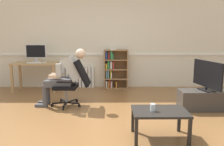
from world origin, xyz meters
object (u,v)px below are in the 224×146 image
computer_desk (36,67)px  tv_screen (207,75)px  bookshelf (114,69)px  office_chair (73,81)px  radiator (78,77)px  person_seated (65,75)px  keyboard (34,63)px  computer_mouse (45,62)px  tv_stand (205,100)px  imac_monitor (36,52)px  coffee_table (160,114)px  drinking_glass (153,107)px

computer_desk → tv_screen: 4.13m
bookshelf → office_chair: bearing=-119.1°
radiator → office_chair: bearing=-85.5°
person_seated → keyboard: bearing=-137.0°
computer_mouse → tv_stand: (3.56, -1.41, -0.58)m
person_seated → tv_screen: size_ratio=1.43×
imac_monitor → tv_screen: bearing=-22.7°
office_chair → tv_screen: bearing=85.9°
keyboard → person_seated: (0.99, -1.12, -0.12)m
keyboard → bookshelf: size_ratio=0.35×
person_seated → coffee_table: bearing=48.5°
tv_screen → coffee_table: size_ratio=1.08×
coffee_table → office_chair: bearing=133.7°
computer_desk → office_chair: bearing=-47.1°
person_seated → computer_desk: bearing=-139.9°
computer_desk → coffee_table: size_ratio=1.46×
bookshelf → keyboard: bearing=-168.0°
keyboard → bookshelf: bearing=12.0°
tv_stand → keyboard: bearing=160.0°
radiator → tv_screen: (2.79, -1.92, 0.40)m
keyboard → drinking_glass: (2.52, -2.68, -0.29)m
radiator → coffee_table: 3.56m
bookshelf → drinking_glass: (0.50, -3.11, -0.07)m
tv_screen → bookshelf: bearing=31.2°
keyboard → person_seated: size_ratio=0.32×
office_chair → keyboard: bearing=-132.4°
keyboard → radiator: size_ratio=0.43×
computer_mouse → bookshelf: (1.77, 0.41, -0.24)m
radiator → office_chair: size_ratio=0.90×
computer_mouse → office_chair: (0.90, -1.14, -0.25)m
office_chair → coffee_table: office_chair is taller
radiator → office_chair: 1.67m
office_chair → computer_mouse: bearing=-140.0°
keyboard → tv_stand: 4.10m
computer_mouse → tv_screen: tv_screen is taller
radiator → person_seated: person_seated is taller
office_chair → tv_stand: office_chair is taller
imac_monitor → tv_screen: 4.17m
coffee_table → drinking_glass: size_ratio=7.60×
imac_monitor → bookshelf: size_ratio=0.49×
computer_mouse → person_seated: size_ratio=0.08×
computer_desk → drinking_glass: 3.79m
bookshelf → coffee_table: bookshelf is taller
keyboard → imac_monitor: bearing=94.0°
office_chair → tv_stand: 2.69m
computer_desk → tv_stand: computer_desk is taller
bookshelf → tv_screen: bookshelf is taller
person_seated → drinking_glass: size_ratio=11.72×
tv_screen → coffee_table: (-1.19, -1.27, -0.33)m
person_seated → drinking_glass: (1.54, -1.56, -0.17)m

